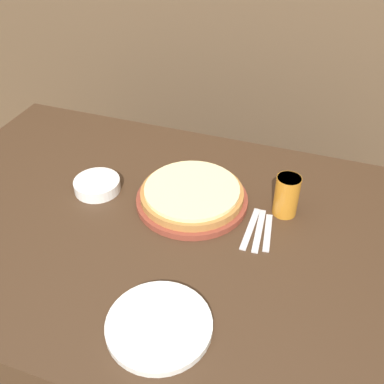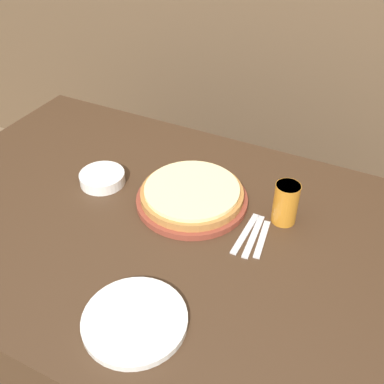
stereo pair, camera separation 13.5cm
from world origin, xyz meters
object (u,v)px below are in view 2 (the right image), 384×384
Objects in this scene: beer_glass at (286,202)px; dinner_plate at (135,320)px; side_bowl at (102,178)px; spoon at (262,239)px; pizza_on_board at (192,196)px; dinner_knife at (254,236)px; fork at (245,233)px.

beer_glass is 0.53m from dinner_plate.
side_bowl is (-0.38, 0.41, 0.01)m from dinner_plate.
pizza_on_board is at bearing 166.71° from spoon.
side_bowl reaches higher than dinner_plate.
pizza_on_board is 1.90× the size of dinner_knife.
spoon is (0.25, -0.06, -0.02)m from pizza_on_board.
beer_glass reaches higher than side_bowl.
side_bowl is (-0.30, -0.04, -0.01)m from pizza_on_board.
fork and spoon have the same top height.
dinner_plate is at bearing -113.45° from spoon.
pizza_on_board is 0.23m from dinner_knife.
beer_glass is 0.71× the size of dinner_knife.
dinner_knife is at bearing -116.33° from beer_glass.
side_bowl reaches higher than fork.
fork is at bearing 180.00° from dinner_knife.
pizza_on_board is at bearing -170.32° from beer_glass.
side_bowl is 0.95× the size of spoon.
dinner_plate is (-0.20, -0.49, -0.06)m from beer_glass.
dinner_knife is at bearing -14.72° from pizza_on_board.
spoon is (-0.03, -0.10, -0.07)m from beer_glass.
fork is at bearing -2.13° from side_bowl.
side_bowl is 0.81× the size of fork.
dinner_knife is 0.03m from spoon.
dinner_plate is 1.37× the size of fork.
side_bowl is 0.50m from fork.
dinner_plate is 0.42m from spoon.
fork is (0.20, -0.06, -0.02)m from pizza_on_board.
beer_glass is at bearing 8.52° from side_bowl.
dinner_plate is at bearing -106.97° from fork.
pizza_on_board reaches higher than fork.
dinner_plate is at bearing -46.96° from side_bowl.
fork is at bearing -16.50° from pizza_on_board.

